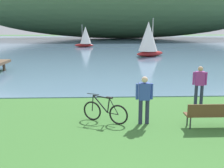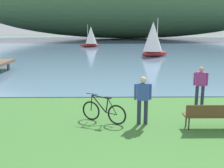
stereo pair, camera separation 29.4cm
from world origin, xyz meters
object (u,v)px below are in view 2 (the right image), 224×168
Objects in this scene: person_at_shoreline at (200,84)px; sailboat_nearest_to_shore at (153,39)px; bicycle_leaning_near_bench at (103,112)px; park_bench_near_camera at (211,114)px; person_on_the_grass at (143,97)px; sailboat_mid_bay at (91,36)px.

person_at_shoreline is 0.41× the size of sailboat_nearest_to_shore.
bicycle_leaning_near_bench is at bearing -103.86° from sailboat_nearest_to_shore.
park_bench_near_camera is 3.70m from bicycle_leaning_near_bench.
person_on_the_grass is at bearing -140.96° from person_at_shoreline.
sailboat_nearest_to_shore is 16.01m from sailboat_mid_bay.
person_at_shoreline is at bearing 39.04° from person_on_the_grass.
bicycle_leaning_near_bench is 0.45× the size of sailboat_mid_bay.
sailboat_nearest_to_shore is (0.92, 18.49, 1.03)m from person_at_shoreline.
person_on_the_grass reaches higher than bicycle_leaning_near_bench.
person_on_the_grass is at bearing 167.94° from park_bench_near_camera.
person_on_the_grass is at bearing -100.09° from sailboat_nearest_to_shore.
bicycle_leaning_near_bench is at bearing -153.66° from person_at_shoreline.
sailboat_mid_bay is (-4.08, 34.73, 0.73)m from person_on_the_grass.
bicycle_leaning_near_bench is 21.22m from sailboat_nearest_to_shore.
person_on_the_grass is (-2.26, 0.48, 0.46)m from park_bench_near_camera.
person_on_the_grass is 21.09m from sailboat_nearest_to_shore.
sailboat_nearest_to_shore reaches higher than park_bench_near_camera.
sailboat_mid_bay reaches higher than person_on_the_grass.
bicycle_leaning_near_bench is at bearing -85.52° from sailboat_mid_bay.
sailboat_nearest_to_shore is (1.43, 21.22, 1.48)m from park_bench_near_camera.
sailboat_nearest_to_shore is at bearing -60.96° from sailboat_mid_bay.
sailboat_mid_bay reaches higher than person_at_shoreline.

